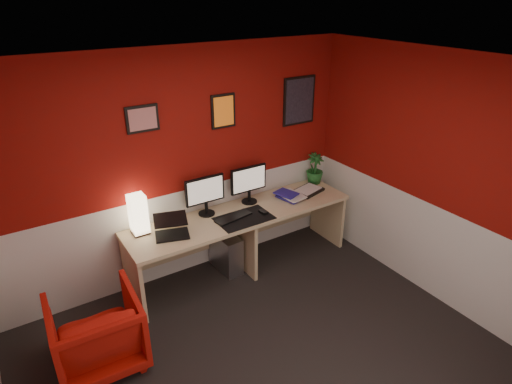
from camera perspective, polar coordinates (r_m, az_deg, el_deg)
name	(u,v)px	position (r m, az deg, el deg)	size (l,w,h in m)	color
ground	(273,368)	(4.04, 2.22, -22.16)	(4.00, 3.50, 0.01)	black
ceiling	(279,73)	(2.77, 3.11, 15.42)	(4.00, 3.50, 0.01)	white
wall_back	(180,169)	(4.61, -10.00, 2.97)	(4.00, 0.01, 2.50)	maroon
wall_right	(445,185)	(4.56, 23.66, 0.87)	(0.01, 3.50, 2.50)	maroon
wainscot_back	(185,231)	(4.93, -9.33, -5.12)	(4.00, 0.01, 1.00)	silver
wainscot_right	(431,250)	(4.89, 22.10, -7.16)	(0.01, 3.50, 1.00)	silver
desk	(242,241)	(4.95, -1.82, -6.50)	(2.60, 0.65, 0.73)	#CEB184
shoji_lamp	(138,215)	(4.45, -15.26, -3.01)	(0.16, 0.16, 0.40)	#FFE5B2
laptop	(171,226)	(4.36, -11.10, -4.46)	(0.33, 0.23, 0.22)	black
monitor_left	(205,190)	(4.64, -6.69, 0.25)	(0.45, 0.06, 0.58)	black
monitor_right	(249,179)	(4.88, -0.92, 1.72)	(0.45, 0.06, 0.58)	black
desk_mat	(244,218)	(4.65, -1.57, -3.48)	(0.60, 0.38, 0.01)	black
keyboard	(233,217)	(4.65, -3.01, -3.34)	(0.42, 0.14, 0.02)	black
mouse	(263,212)	(4.74, 0.96, -2.64)	(0.06, 0.10, 0.03)	black
book_bottom	(284,200)	(5.01, 3.69, -1.12)	(0.21, 0.28, 0.03)	#271F92
book_middle	(284,198)	(5.01, 3.71, -0.83)	(0.23, 0.31, 0.02)	silver
book_top	(281,196)	(5.00, 3.36, -0.59)	(0.19, 0.26, 0.02)	#271F92
zen_tray	(308,191)	(5.28, 6.89, 0.18)	(0.35, 0.25, 0.03)	black
potted_plant	(315,169)	(5.46, 7.76, 3.08)	(0.22, 0.22, 0.39)	#19591E
pc_tower	(226,252)	(5.03, -4.03, -7.87)	(0.20, 0.45, 0.45)	#99999E
armchair	(97,332)	(4.08, -20.27, -16.93)	(0.71, 0.73, 0.67)	#BA150A
art_left	(142,119)	(4.29, -14.77, 9.33)	(0.32, 0.02, 0.26)	red
art_center	(223,111)	(4.63, -4.35, 10.60)	(0.28, 0.02, 0.36)	orange
art_right	(299,101)	(5.18, 5.70, 11.90)	(0.44, 0.02, 0.56)	black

